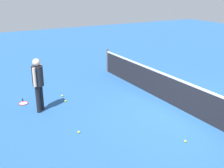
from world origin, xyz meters
The scene contains 8 objects.
ground_plane centered at (0.00, 0.00, 0.00)m, with size 40.00×40.00×0.00m, color #265693.
court_net centered at (0.00, 0.00, 0.50)m, with size 10.09×0.09×1.07m.
player_near_side centered at (-2.24, -3.93, 1.01)m, with size 0.48×0.48×1.70m.
tennis_racket_near_player centered at (-3.12, -4.29, 0.01)m, with size 0.60×0.36×0.03m.
tennis_ball_by_net centered at (-0.33, -3.44, 0.03)m, with size 0.07×0.07×0.07m, color #C6E033.
tennis_ball_midcourt centered at (-2.53, -3.00, 0.03)m, with size 0.07×0.07×0.07m, color #C6E033.
tennis_ball_baseline centered at (-3.05, -2.93, 0.03)m, with size 0.07×0.07×0.07m, color #C6E033.
tennis_ball_stray_left centered at (1.44, -1.29, 0.03)m, with size 0.07×0.07×0.07m, color #C6E033.
Camera 1 is at (5.77, -5.88, 3.69)m, focal length 43.96 mm.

